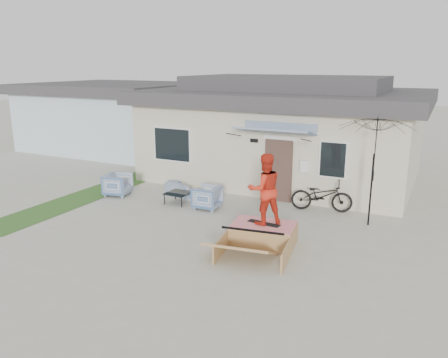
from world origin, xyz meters
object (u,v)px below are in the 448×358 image
at_px(skater, 265,188).
at_px(loveseat, 183,186).
at_px(bicycle, 322,192).
at_px(patio_umbrella, 373,166).
at_px(skate_ramp, 263,234).
at_px(armchair_left, 118,183).
at_px(armchair_right, 207,196).
at_px(skateboard, 264,223).
at_px(coffee_table, 178,198).

bearing_deg(skater, loveseat, -76.19).
relative_size(loveseat, bicycle, 0.80).
distance_m(patio_umbrella, skate_ramp, 3.76).
relative_size(armchair_left, patio_umbrella, 0.35).
relative_size(armchair_left, bicycle, 0.45).
relative_size(armchair_left, skate_ramp, 0.40).
relative_size(armchair_right, bicycle, 0.43).
relative_size(armchair_right, patio_umbrella, 0.33).
distance_m(bicycle, skateboard, 3.34).
bearing_deg(skateboard, armchair_left, 171.01).
xyz_separation_m(loveseat, bicycle, (4.89, 0.41, 0.31)).
relative_size(loveseat, skateboard, 1.75).
bearing_deg(loveseat, skater, 170.67).
bearing_deg(skateboard, bicycle, 85.53).
xyz_separation_m(loveseat, skater, (4.24, -2.87, 1.20)).
bearing_deg(skateboard, loveseat, 152.67).
distance_m(armchair_right, skate_ramp, 3.32).
distance_m(armchair_right, patio_umbrella, 5.14).
bearing_deg(skate_ramp, patio_umbrella, 42.38).
height_order(loveseat, bicycle, bicycle).
height_order(coffee_table, skate_ramp, skate_ramp).
relative_size(skate_ramp, skater, 1.17).
bearing_deg(skater, armchair_right, -76.82).
height_order(armchair_right, patio_umbrella, patio_umbrella).
bearing_deg(armchair_right, skater, 52.19).
height_order(armchair_left, patio_umbrella, patio_umbrella).
bearing_deg(skateboard, armchair_right, 152.05).
distance_m(armchair_left, patio_umbrella, 8.59).
xyz_separation_m(coffee_table, bicycle, (4.47, 1.36, 0.43)).
bearing_deg(skateboard, skate_ramp, -75.13).
xyz_separation_m(loveseat, patio_umbrella, (6.45, -0.25, 1.45)).
xyz_separation_m(armchair_right, coffee_table, (-1.12, 0.05, -0.22)).
xyz_separation_m(armchair_left, coffee_table, (2.42, 0.16, -0.24)).
height_order(armchair_left, skate_ramp, armchair_left).
distance_m(armchair_left, armchair_right, 3.53).
bearing_deg(coffee_table, armchair_left, -176.25).
bearing_deg(skateboard, coffee_table, 160.10).
height_order(bicycle, skater, skater).
relative_size(skate_ramp, skateboard, 2.42).
bearing_deg(armchair_right, bicycle, 109.68).
bearing_deg(patio_umbrella, armchair_right, -171.36).
bearing_deg(bicycle, patio_umbrella, -125.84).
bearing_deg(skater, coffee_table, -68.77).
relative_size(bicycle, patio_umbrella, 0.78).
bearing_deg(bicycle, skateboard, 155.88).
relative_size(armchair_right, skate_ramp, 0.38).
xyz_separation_m(skateboard, skater, (0.00, 0.00, 0.94)).
bearing_deg(patio_umbrella, armchair_left, -174.20).
height_order(armchair_right, coffee_table, armchair_right).
distance_m(armchair_right, skateboard, 3.29).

